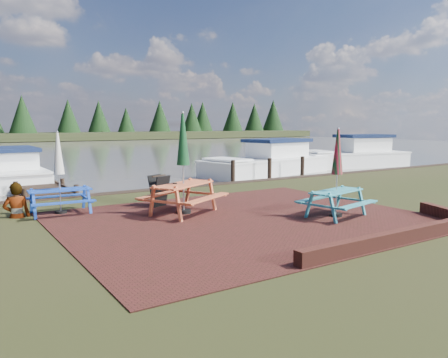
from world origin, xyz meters
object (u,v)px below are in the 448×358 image
(chalkboard, at_px, (159,191))
(jetty, at_px, (29,181))
(picnic_table_red, at_px, (183,179))
(picnic_table_blue, at_px, (60,185))
(boat_far, at_px, (355,157))
(boat_jetty, at_px, (12,173))
(person, at_px, (15,183))
(picnic_table_teal, at_px, (337,186))
(boat_near, at_px, (268,163))

(chalkboard, distance_m, jetty, 7.85)
(picnic_table_red, bearing_deg, picnic_table_blue, 118.24)
(picnic_table_red, distance_m, jetty, 9.18)
(chalkboard, xyz_separation_m, boat_far, (15.95, 6.40, -0.03))
(chalkboard, relative_size, jetty, 0.10)
(boat_jetty, bearing_deg, person, -97.25)
(picnic_table_blue, xyz_separation_m, boat_far, (18.64, 5.91, -0.33))
(jetty, xyz_separation_m, person, (-1.38, -6.86, 0.80))
(boat_far, relative_size, person, 4.01)
(picnic_table_blue, distance_m, boat_far, 19.56)
(picnic_table_red, distance_m, boat_far, 17.63)
(picnic_table_blue, relative_size, person, 1.22)
(picnic_table_teal, height_order, picnic_table_red, picnic_table_red)
(picnic_table_teal, distance_m, boat_jetty, 14.06)
(picnic_table_red, height_order, chalkboard, picnic_table_red)
(picnic_table_red, relative_size, chalkboard, 2.94)
(picnic_table_teal, distance_m, boat_near, 11.49)
(picnic_table_red, height_order, boat_far, picnic_table_red)
(boat_jetty, bearing_deg, jetty, -72.23)
(picnic_table_teal, xyz_separation_m, picnic_table_red, (-3.17, 2.52, 0.15))
(picnic_table_teal, relative_size, boat_far, 0.31)
(boat_jetty, bearing_deg, boat_near, -13.58)
(picnic_table_red, bearing_deg, boat_jetty, 77.44)
(picnic_table_red, distance_m, chalkboard, 1.41)
(boat_far, bearing_deg, boat_jetty, 93.06)
(boat_near, bearing_deg, chalkboard, 114.16)
(picnic_table_red, xyz_separation_m, jetty, (-2.50, 8.79, -0.84))
(picnic_table_teal, distance_m, person, 8.34)
(picnic_table_blue, height_order, boat_far, picnic_table_blue)
(person, bearing_deg, picnic_table_red, 166.13)
(picnic_table_blue, relative_size, boat_jetty, 0.35)
(picnic_table_teal, relative_size, boat_near, 0.30)
(jetty, distance_m, boat_near, 11.46)
(picnic_table_teal, distance_m, chalkboard, 5.07)
(boat_jetty, relative_size, boat_near, 0.81)
(picnic_table_blue, relative_size, chalkboard, 2.39)
(person, bearing_deg, boat_far, -151.02)
(picnic_table_red, xyz_separation_m, chalkboard, (-0.11, 1.33, -0.47))
(picnic_table_blue, height_order, person, picnic_table_blue)
(boat_jetty, height_order, boat_far, boat_far)
(chalkboard, height_order, person, person)
(jetty, height_order, person, person)
(chalkboard, distance_m, boat_jetty, 9.25)
(chalkboard, distance_m, boat_far, 17.19)
(person, bearing_deg, jetty, -88.75)
(picnic_table_teal, xyz_separation_m, boat_near, (5.70, 9.96, -0.40))
(picnic_table_red, relative_size, boat_far, 0.37)
(jetty, relative_size, boat_far, 1.24)
(picnic_table_teal, height_order, jetty, picnic_table_teal)
(picnic_table_blue, distance_m, jetty, 7.01)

